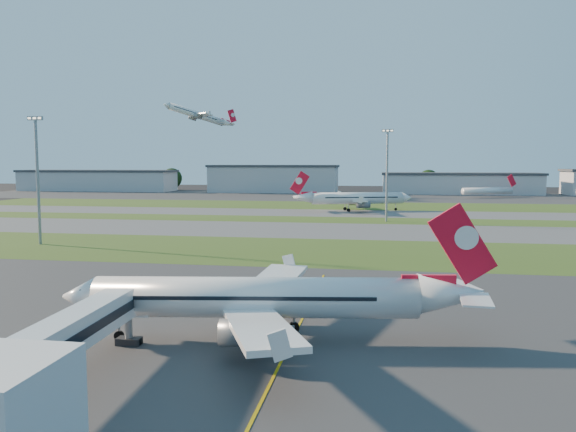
% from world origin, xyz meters
% --- Properties ---
extents(ground, '(700.00, 700.00, 0.00)m').
position_xyz_m(ground, '(0.00, 0.00, 0.00)').
color(ground, black).
rests_on(ground, ground).
extents(apron_near, '(300.00, 70.00, 0.01)m').
position_xyz_m(apron_near, '(0.00, 0.00, 0.01)').
color(apron_near, '#333335').
rests_on(apron_near, ground).
extents(grass_strip_a, '(300.00, 34.00, 0.01)m').
position_xyz_m(grass_strip_a, '(0.00, 52.00, 0.01)').
color(grass_strip_a, '#3C551C').
rests_on(grass_strip_a, ground).
extents(taxiway_a, '(300.00, 32.00, 0.01)m').
position_xyz_m(taxiway_a, '(0.00, 85.00, 0.01)').
color(taxiway_a, '#515154').
rests_on(taxiway_a, ground).
extents(grass_strip_b, '(300.00, 18.00, 0.01)m').
position_xyz_m(grass_strip_b, '(0.00, 110.00, 0.01)').
color(grass_strip_b, '#3C551C').
rests_on(grass_strip_b, ground).
extents(taxiway_b, '(300.00, 26.00, 0.01)m').
position_xyz_m(taxiway_b, '(0.00, 132.00, 0.01)').
color(taxiway_b, '#515154').
rests_on(taxiway_b, ground).
extents(grass_strip_c, '(300.00, 40.00, 0.01)m').
position_xyz_m(grass_strip_c, '(0.00, 165.00, 0.01)').
color(grass_strip_c, '#3C551C').
rests_on(grass_strip_c, ground).
extents(apron_far, '(400.00, 80.00, 0.01)m').
position_xyz_m(apron_far, '(0.00, 225.00, 0.01)').
color(apron_far, '#333335').
rests_on(apron_far, ground).
extents(yellow_line, '(0.25, 60.00, 0.02)m').
position_xyz_m(yellow_line, '(5.00, 0.00, 0.00)').
color(yellow_line, gold).
rests_on(yellow_line, ground).
extents(jet_bridge, '(4.20, 26.90, 6.20)m').
position_xyz_m(jet_bridge, '(-9.81, -15.24, 4.01)').
color(jet_bridge, silver).
rests_on(jet_bridge, ground).
extents(airliner_parked, '(36.95, 31.15, 11.56)m').
position_xyz_m(airliner_parked, '(2.09, -1.46, 4.06)').
color(airliner_parked, white).
rests_on(airliner_parked, ground).
extents(airliner_taxiing, '(38.21, 32.13, 12.23)m').
position_xyz_m(airliner_taxiing, '(5.20, 141.72, 4.30)').
color(airliner_taxiing, white).
rests_on(airliner_taxiing, ground).
extents(airliner_departing, '(31.27, 27.03, 11.19)m').
position_xyz_m(airliner_departing, '(-79.71, 228.33, 40.91)').
color(airliner_departing, white).
extents(mini_jet_near, '(26.88, 13.39, 9.48)m').
position_xyz_m(mini_jet_near, '(63.67, 224.95, 3.28)').
color(mini_jet_near, white).
rests_on(mini_jet_near, ground).
extents(light_mast_west, '(3.20, 0.70, 25.80)m').
position_xyz_m(light_mast_west, '(-55.00, 52.00, 14.81)').
color(light_mast_west, gray).
rests_on(light_mast_west, ground).
extents(light_mast_centre, '(3.20, 0.70, 25.80)m').
position_xyz_m(light_mast_centre, '(15.00, 108.00, 14.81)').
color(light_mast_centre, gray).
rests_on(light_mast_centre, ground).
extents(hangar_far_west, '(91.80, 23.00, 12.20)m').
position_xyz_m(hangar_far_west, '(-150.00, 255.00, 6.14)').
color(hangar_far_west, '#9EA0A6').
rests_on(hangar_far_west, ground).
extents(hangar_west, '(71.40, 23.00, 15.20)m').
position_xyz_m(hangar_west, '(-45.00, 255.00, 7.64)').
color(hangar_west, '#9EA0A6').
rests_on(hangar_west, ground).
extents(hangar_east, '(81.60, 23.00, 11.20)m').
position_xyz_m(hangar_east, '(55.00, 255.00, 5.64)').
color(hangar_east, '#9EA0A6').
rests_on(hangar_east, ground).
extents(tree_far_west, '(11.00, 11.00, 12.00)m').
position_xyz_m(tree_far_west, '(-190.00, 268.00, 6.49)').
color(tree_far_west, black).
rests_on(tree_far_west, ground).
extents(tree_west, '(12.10, 12.10, 13.20)m').
position_xyz_m(tree_west, '(-110.00, 270.00, 7.14)').
color(tree_west, black).
rests_on(tree_west, ground).
extents(tree_mid_west, '(9.90, 9.90, 10.80)m').
position_xyz_m(tree_mid_west, '(-20.00, 266.00, 5.84)').
color(tree_mid_west, black).
rests_on(tree_mid_west, ground).
extents(tree_mid_east, '(11.55, 11.55, 12.60)m').
position_xyz_m(tree_mid_east, '(40.00, 269.00, 6.81)').
color(tree_mid_east, black).
rests_on(tree_mid_east, ground).
extents(tree_east, '(10.45, 10.45, 11.40)m').
position_xyz_m(tree_east, '(115.00, 267.00, 6.16)').
color(tree_east, black).
rests_on(tree_east, ground).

